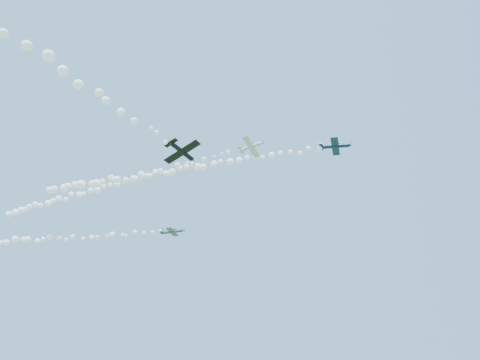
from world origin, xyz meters
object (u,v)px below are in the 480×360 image
(plane_grey, at_px, (172,232))
(plane_white, at_px, (251,147))
(plane_navy, at_px, (335,146))
(plane_black, at_px, (182,151))

(plane_grey, bearing_deg, plane_white, -41.82)
(plane_white, relative_size, plane_grey, 0.89)
(plane_white, distance_m, plane_navy, 19.21)
(plane_white, xyz_separation_m, plane_navy, (17.85, 7.09, 0.37))
(plane_navy, relative_size, plane_grey, 1.10)
(plane_grey, bearing_deg, plane_black, -71.55)
(plane_white, bearing_deg, plane_navy, 27.71)
(plane_navy, xyz_separation_m, plane_black, (-22.56, -29.51, -13.93))
(plane_white, xyz_separation_m, plane_black, (-4.71, -22.42, -13.56))
(plane_white, relative_size, plane_black, 0.94)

